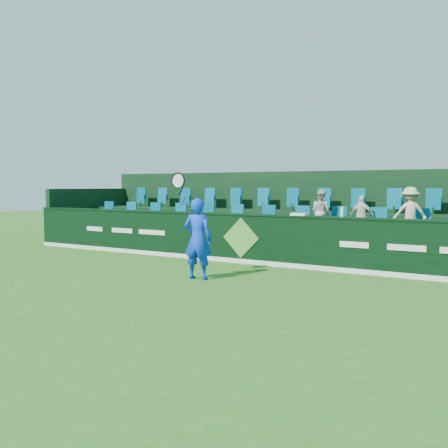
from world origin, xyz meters
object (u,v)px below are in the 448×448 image
Objects in this scene: spectator_middle at (362,216)px; spectator_right at (410,213)px; spectator_left at (321,212)px; tennis_player at (198,238)px; towel at (299,214)px; drinks_bottle at (342,212)px.

spectator_right is at bearing 179.12° from spectator_middle.
spectator_left is 2.31m from spectator_right.
spectator_middle is (2.64, 3.74, 0.40)m from tennis_player.
spectator_left is 0.93× the size of spectator_right.
spectator_right is 3.20× the size of towel.
tennis_player is 4.07m from spectator_left.
towel is (1.35, 2.62, 0.45)m from tennis_player.
spectator_right reaches higher than towel.
tennis_player is 4.60m from spectator_middle.
drinks_bottle is at bearing 0.00° from towel.
spectator_middle is at bearing 54.76° from tennis_player.
spectator_middle is at bearing 81.36° from drinks_bottle.
tennis_player is 2.08× the size of spectator_left.
towel is (-0.18, -1.12, -0.02)m from spectator_left.
towel is at bearing 40.10° from spectator_middle.
spectator_middle is 4.22× the size of drinks_bottle.
spectator_middle is at bearing 40.98° from towel.
spectator_right is (2.31, 0.00, 0.04)m from spectator_left.
drinks_bottle is (-1.37, -1.12, 0.04)m from spectator_right.
spectator_right reaches higher than spectator_left.
towel is (-1.29, -1.12, 0.05)m from spectator_middle.
drinks_bottle is at bearing 18.75° from spectator_right.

